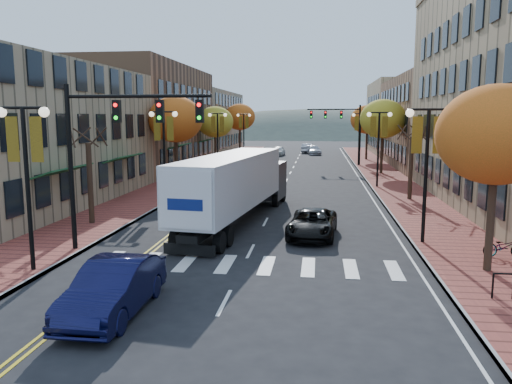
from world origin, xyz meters
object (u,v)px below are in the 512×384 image
(semi_truck, at_px, (238,183))
(bicycle, at_px, (504,247))
(navy_sedan, at_px, (114,288))
(black_suv, at_px, (312,223))

(semi_truck, bearing_deg, bicycle, -19.31)
(navy_sedan, distance_m, black_suv, 11.63)
(black_suv, bearing_deg, bicycle, -17.39)
(semi_truck, xyz_separation_m, navy_sedan, (-1.55, -12.94, -1.41))
(black_suv, distance_m, bicycle, 8.23)
(semi_truck, xyz_separation_m, bicycle, (11.66, -5.84, -1.61))
(black_suv, bearing_deg, semi_truck, 150.60)
(semi_truck, relative_size, navy_sedan, 3.19)
(semi_truck, distance_m, navy_sedan, 13.10)
(navy_sedan, relative_size, bicycle, 2.89)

